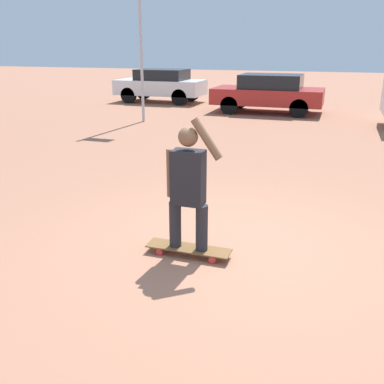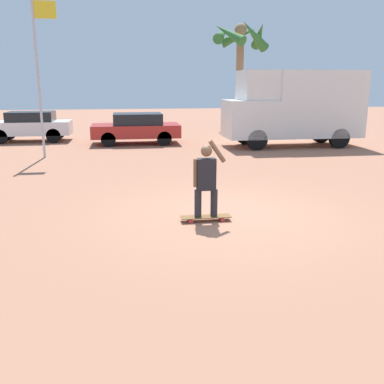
% 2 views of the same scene
% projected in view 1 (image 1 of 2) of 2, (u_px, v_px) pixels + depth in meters
% --- Properties ---
extents(ground_plane, '(80.00, 80.00, 0.00)m').
position_uv_depth(ground_plane, '(235.00, 248.00, 5.24)').
color(ground_plane, '#A36B51').
extents(skateboard, '(1.01, 0.26, 0.10)m').
position_uv_depth(skateboard, '(188.00, 249.00, 5.04)').
color(skateboard, brown).
rests_on(skateboard, ground_plane).
extents(person_skateboarder, '(0.65, 0.22, 1.54)m').
position_uv_depth(person_skateboarder, '(188.00, 183.00, 4.78)').
color(person_skateboarder, '#28282D').
rests_on(person_skateboarder, skateboard).
extents(parked_car_red, '(3.97, 1.93, 1.38)m').
position_uv_depth(parked_car_red, '(269.00, 92.00, 15.70)').
color(parked_car_red, black).
rests_on(parked_car_red, ground_plane).
extents(parked_car_white, '(3.80, 1.75, 1.41)m').
position_uv_depth(parked_car_white, '(161.00, 85.00, 18.68)').
color(parked_car_white, black).
rests_on(parked_car_white, ground_plane).
extents(flagpole, '(0.86, 0.12, 5.74)m').
position_uv_depth(flagpole, '(142.00, 14.00, 12.99)').
color(flagpole, '#B7B7BC').
rests_on(flagpole, ground_plane).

